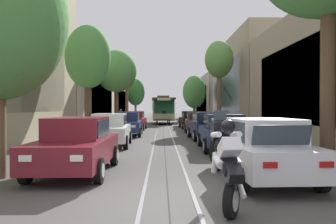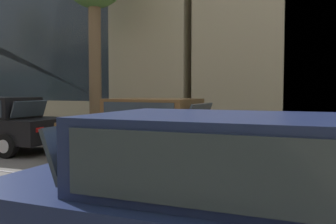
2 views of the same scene
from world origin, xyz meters
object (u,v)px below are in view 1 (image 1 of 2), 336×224
object	(u,v)px
pedestrian_on_left_pavement	(121,115)
parked_car_navy_mid_right	(207,126)
street_tree_kerb_right_second	(219,61)
pedestrian_on_right_pavement	(118,116)
parked_car_navy_mid_left	(127,124)
parked_car_maroon_near_left	(77,145)
street_tree_kerb_right_mid	(194,92)
parked_car_white_second_left	(110,130)
parked_car_brown_fourth_right	(197,122)
street_tree_kerb_left_fourth	(127,74)
parked_car_navy_second_right	(223,132)
parked_car_black_fifth_right	(191,119)
street_tree_kerb_left_second	(88,58)
cable_car_trolley	(163,110)
parked_car_maroon_fourth_left	(134,120)
motorcycle_with_rider	(225,158)
parked_car_white_near_right	(262,149)
street_tree_kerb_left_mid	(116,72)
pedestrian_crossing_far	(218,117)

from	to	relation	value
pedestrian_on_left_pavement	parked_car_navy_mid_right	bearing A→B (deg)	-69.91
street_tree_kerb_right_second	pedestrian_on_right_pavement	size ratio (longest dim) A/B	4.92
parked_car_navy_mid_left	pedestrian_on_right_pavement	world-z (taller)	parked_car_navy_mid_left
parked_car_navy_mid_right	pedestrian_on_left_pavement	bearing A→B (deg)	110.09
parked_car_maroon_near_left	street_tree_kerb_right_mid	world-z (taller)	street_tree_kerb_right_mid
parked_car_white_second_left	street_tree_kerb_right_second	size ratio (longest dim) A/B	0.57
parked_car_brown_fourth_right	street_tree_kerb_left_fourth	bearing A→B (deg)	111.68
parked_car_navy_second_right	parked_car_black_fifth_right	xyz separation A→B (m)	(0.00, 16.03, 0.00)
street_tree_kerb_left_second	cable_car_trolley	xyz separation A→B (m)	(4.62, 20.08, -3.22)
parked_car_white_second_left	parked_car_maroon_fourth_left	size ratio (longest dim) A/B	1.00
parked_car_navy_mid_right	motorcycle_with_rider	world-z (taller)	motorcycle_with_rider
parked_car_white_second_left	street_tree_kerb_right_mid	world-z (taller)	street_tree_kerb_right_mid
parked_car_white_near_right	street_tree_kerb_right_mid	bearing A→B (deg)	86.92
street_tree_kerb_left_mid	cable_car_trolley	xyz separation A→B (m)	(4.41, 8.93, -3.63)
parked_car_maroon_fourth_left	parked_car_brown_fourth_right	xyz separation A→B (m)	(5.11, -3.17, 0.00)
cable_car_trolley	parked_car_navy_second_right	bearing A→B (deg)	-84.31
cable_car_trolley	street_tree_kerb_right_second	bearing A→B (deg)	-67.66
parked_car_navy_mid_right	street_tree_kerb_left_second	xyz separation A→B (m)	(-7.17, 0.69, 4.09)
parked_car_maroon_near_left	parked_car_maroon_fourth_left	world-z (taller)	same
parked_car_white_near_right	parked_car_maroon_near_left	bearing A→B (deg)	168.58
pedestrian_on_left_pavement	street_tree_kerb_right_mid	bearing A→B (deg)	34.82
street_tree_kerb_left_fourth	parked_car_navy_mid_left	bearing A→B (deg)	-84.03
parked_car_navy_mid_left	pedestrian_crossing_far	world-z (taller)	pedestrian_crossing_far
street_tree_kerb_left_mid	pedestrian_on_right_pavement	bearing A→B (deg)	96.53
motorcycle_with_rider	pedestrian_crossing_far	world-z (taller)	motorcycle_with_rider
parked_car_white_near_right	motorcycle_with_rider	bearing A→B (deg)	-119.56
parked_car_white_second_left	pedestrian_on_right_pavement	distance (m)	23.08
street_tree_kerb_right_second	pedestrian_on_left_pavement	bearing A→B (deg)	129.76
parked_car_brown_fourth_right	street_tree_kerb_left_second	xyz separation A→B (m)	(-7.23, -5.23, 4.09)
pedestrian_on_right_pavement	street_tree_kerb_right_mid	bearing A→B (deg)	39.66
parked_car_white_near_right	parked_car_white_second_left	bearing A→B (deg)	123.50
parked_car_navy_mid_left	parked_car_navy_second_right	size ratio (longest dim) A/B	1.00
parked_car_white_second_left	street_tree_kerb_left_second	size ratio (longest dim) A/B	0.64
parked_car_navy_second_right	pedestrian_crossing_far	world-z (taller)	pedestrian_crossing_far
parked_car_navy_mid_right	parked_car_black_fifth_right	xyz separation A→B (m)	(0.02, 11.01, 0.00)
parked_car_navy_mid_left	parked_car_black_fifth_right	world-z (taller)	same
parked_car_white_near_right	parked_car_brown_fourth_right	bearing A→B (deg)	89.41
pedestrian_crossing_far	parked_car_black_fifth_right	bearing A→B (deg)	-118.84
parked_car_maroon_near_left	street_tree_kerb_right_second	distance (m)	21.13
street_tree_kerb_left_second	parked_car_white_second_left	bearing A→B (deg)	-64.52
parked_car_navy_mid_right	street_tree_kerb_right_second	xyz separation A→B (m)	(2.28, 9.01, 5.13)
pedestrian_on_left_pavement	cable_car_trolley	bearing A→B (deg)	-2.07
street_tree_kerb_left_fourth	parked_car_white_near_right	bearing A→B (deg)	-78.60
street_tree_kerb_right_mid	pedestrian_on_right_pavement	size ratio (longest dim) A/B	4.17
parked_car_white_second_left	street_tree_kerb_left_fourth	size ratio (longest dim) A/B	0.51
parked_car_navy_second_right	street_tree_kerb_right_second	size ratio (longest dim) A/B	0.57
motorcycle_with_rider	parked_car_maroon_fourth_left	bearing A→B (deg)	98.76
parked_car_maroon_near_left	parked_car_navy_mid_left	size ratio (longest dim) A/B	0.99
pedestrian_on_left_pavement	parked_car_maroon_near_left	bearing A→B (deg)	-85.30
parked_car_brown_fourth_right	cable_car_trolley	distance (m)	15.10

